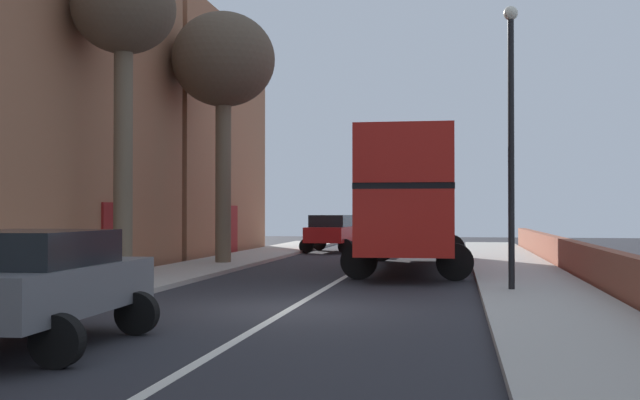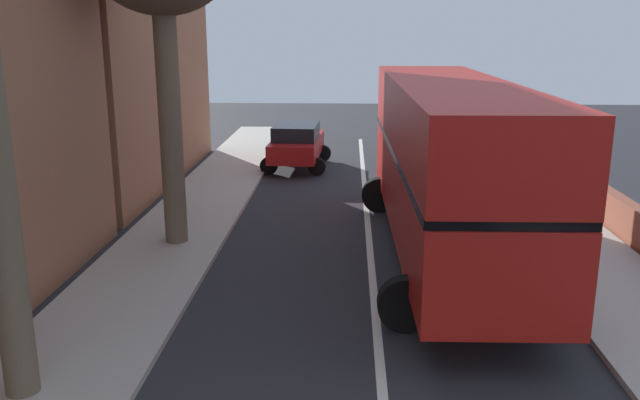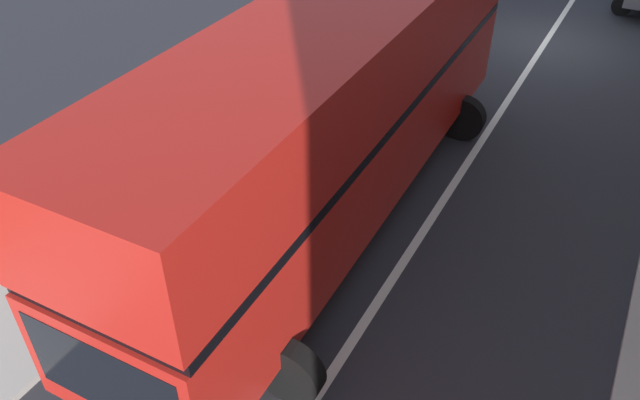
% 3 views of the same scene
% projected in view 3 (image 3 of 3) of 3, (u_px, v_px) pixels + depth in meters
% --- Properties ---
extents(ground_plane, '(84.00, 84.00, 0.00)m').
position_uv_depth(ground_plane, '(546.00, 42.00, 18.65)').
color(ground_plane, '#28282D').
extents(road_centre_line, '(0.16, 54.00, 0.01)m').
position_uv_depth(road_centre_line, '(546.00, 42.00, 18.65)').
color(road_centre_line, silver).
rests_on(road_centre_line, ground).
extents(sidewalk_right, '(2.60, 60.00, 0.12)m').
position_uv_depth(sidewalk_right, '(394.00, 12.00, 20.49)').
color(sidewalk_right, '#B2ADA3').
rests_on(sidewalk_right, ground).
extents(double_decker_bus, '(3.71, 11.50, 4.06)m').
position_uv_depth(double_decker_bus, '(334.00, 106.00, 10.59)').
color(double_decker_bus, red).
rests_on(double_decker_bus, ground).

